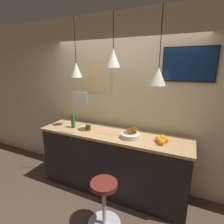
# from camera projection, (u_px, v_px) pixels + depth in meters

# --- Properties ---
(ground_plane) EXTENTS (14.00, 14.00, 0.00)m
(ground_plane) POSITION_uv_depth(u_px,v_px,m) (94.00, 215.00, 2.50)
(ground_plane) COLOR #47382D
(back_wall) EXTENTS (8.00, 0.06, 2.90)m
(back_wall) POSITION_uv_depth(u_px,v_px,m) (122.00, 103.00, 3.04)
(back_wall) COLOR beige
(back_wall) RESTS_ON ground_plane
(service_counter) EXTENTS (2.43, 0.62, 1.03)m
(service_counter) POSITION_uv_depth(u_px,v_px,m) (112.00, 162.00, 2.91)
(service_counter) COLOR black
(service_counter) RESTS_ON ground_plane
(bar_stool) EXTENTS (0.44, 0.44, 0.66)m
(bar_stool) POSITION_uv_depth(u_px,v_px,m) (104.00, 199.00, 2.25)
(bar_stool) COLOR #B7B7BC
(bar_stool) RESTS_ON ground_plane
(fruit_bowl) EXTENTS (0.30, 0.30, 0.15)m
(fruit_bowl) POSITION_uv_depth(u_px,v_px,m) (131.00, 134.00, 2.61)
(fruit_bowl) COLOR beige
(fruit_bowl) RESTS_ON service_counter
(orange_pile) EXTENTS (0.18, 0.25, 0.08)m
(orange_pile) POSITION_uv_depth(u_px,v_px,m) (161.00, 140.00, 2.43)
(orange_pile) COLOR orange
(orange_pile) RESTS_ON service_counter
(juice_bottle) EXTENTS (0.07, 0.07, 0.28)m
(juice_bottle) POSITION_uv_depth(u_px,v_px,m) (73.00, 121.00, 3.00)
(juice_bottle) COLOR #286B33
(juice_bottle) RESTS_ON service_counter
(spread_jar) EXTENTS (0.08, 0.08, 0.11)m
(spread_jar) POSITION_uv_depth(u_px,v_px,m) (88.00, 127.00, 2.90)
(spread_jar) COLOR #562D19
(spread_jar) RESTS_ON service_counter
(pendant_lamp_left) EXTENTS (0.19, 0.19, 0.91)m
(pendant_lamp_left) POSITION_uv_depth(u_px,v_px,m) (76.00, 70.00, 2.83)
(pendant_lamp_left) COLOR black
(pendant_lamp_middle) EXTENTS (0.20, 0.20, 0.76)m
(pendant_lamp_middle) POSITION_uv_depth(u_px,v_px,m) (113.00, 58.00, 2.52)
(pendant_lamp_middle) COLOR black
(pendant_lamp_right) EXTENTS (0.21, 0.21, 0.99)m
(pendant_lamp_right) POSITION_uv_depth(u_px,v_px,m) (158.00, 76.00, 2.32)
(pendant_lamp_right) COLOR black
(mounted_tv) EXTENTS (0.70, 0.04, 0.48)m
(mounted_tv) POSITION_uv_depth(u_px,v_px,m) (189.00, 64.00, 2.42)
(mounted_tv) COLOR black
(hanging_menu_board) EXTENTS (0.24, 0.01, 0.17)m
(hanging_menu_board) POSITION_uv_depth(u_px,v_px,m) (80.00, 98.00, 2.59)
(hanging_menu_board) COLOR white
(wall_poster) EXTENTS (0.49, 0.01, 0.59)m
(wall_poster) POSITION_uv_depth(u_px,v_px,m) (99.00, 77.00, 3.06)
(wall_poster) COLOR #DBBC84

